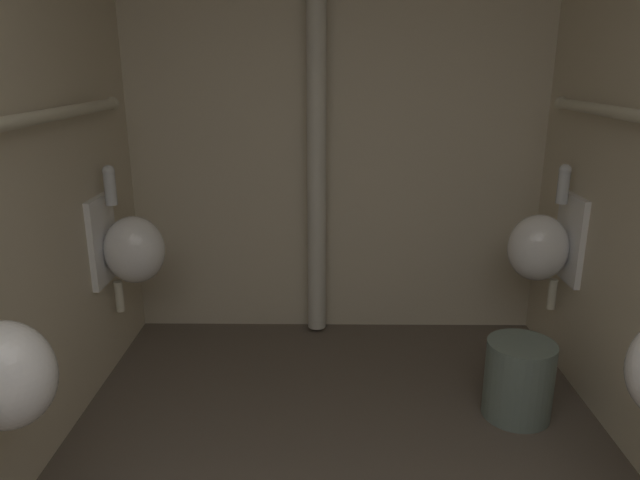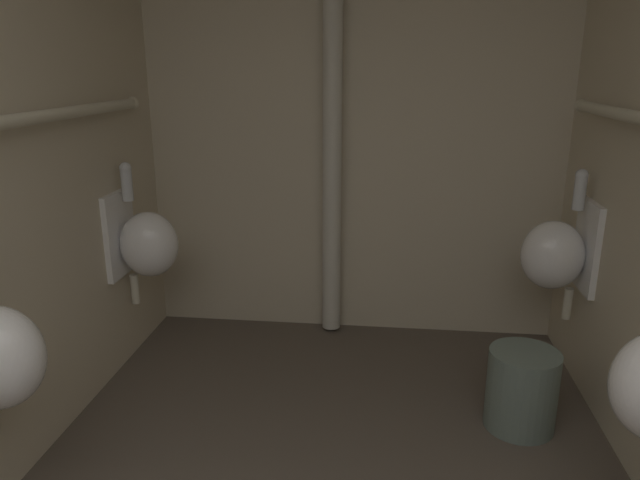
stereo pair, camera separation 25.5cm
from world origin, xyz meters
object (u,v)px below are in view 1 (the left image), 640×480
object	(u,v)px
waste_bin	(519,379)
urinal_left_far	(130,248)
urinal_right_far	(543,246)
standpipe_back_wall	(317,118)

from	to	relation	value
waste_bin	urinal_left_far	bearing A→B (deg)	167.65
urinal_right_far	waste_bin	world-z (taller)	urinal_right_far
urinal_right_far	standpipe_back_wall	xyz separation A→B (m)	(-1.14, 0.43, 0.59)
urinal_left_far	urinal_right_far	world-z (taller)	same
urinal_left_far	standpipe_back_wall	distance (m)	1.20
standpipe_back_wall	waste_bin	world-z (taller)	standpipe_back_wall
urinal_left_far	waste_bin	size ratio (longest dim) A/B	2.09
standpipe_back_wall	urinal_right_far	bearing A→B (deg)	-20.46
urinal_right_far	standpipe_back_wall	distance (m)	1.36
standpipe_back_wall	waste_bin	size ratio (longest dim) A/B	6.85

